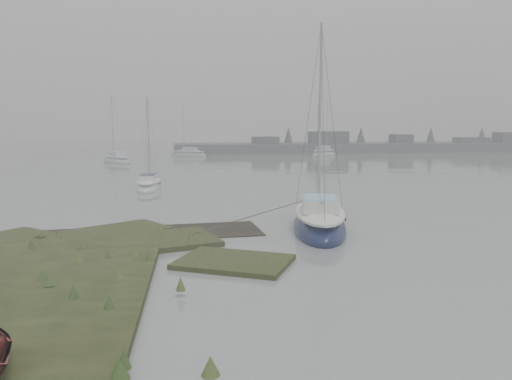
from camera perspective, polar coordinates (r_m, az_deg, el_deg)
The scene contains 7 objects.
ground at distance 46.32m, azimuth -5.96°, elevation 1.97°, with size 160.00×160.00×0.00m, color slate.
far_shoreline at distance 82.78m, azimuth 12.66°, elevation 4.88°, with size 60.00×8.00×4.15m.
sailboat_main at distance 21.45m, azimuth 7.26°, elevation -3.79°, with size 3.39×6.97×9.43m.
sailboat_white at distance 35.27m, azimuth -12.17°, elevation 0.43°, with size 1.67×4.88×6.86m.
sailboat_far_a at distance 60.35m, azimuth -15.63°, elevation 3.28°, with size 4.85×6.11×8.44m.
sailboat_far_b at distance 71.95m, azimuth 7.79°, elevation 4.15°, with size 5.56×6.08×8.77m.
sailboat_far_c at distance 70.20m, azimuth -7.70°, elevation 4.05°, with size 5.77×4.62×7.99m.
Camera 1 is at (-0.64, -16.10, 4.51)m, focal length 35.00 mm.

